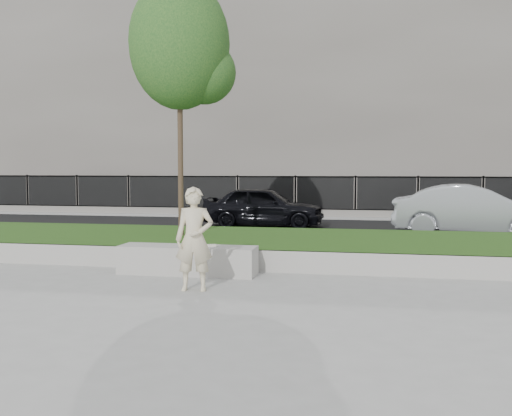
% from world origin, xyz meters
% --- Properties ---
extents(ground, '(90.00, 90.00, 0.00)m').
position_xyz_m(ground, '(0.00, 0.00, 0.00)').
color(ground, gray).
rests_on(ground, ground).
extents(grass_bank, '(34.00, 4.00, 0.40)m').
position_xyz_m(grass_bank, '(0.00, 3.00, 0.20)').
color(grass_bank, black).
rests_on(grass_bank, ground).
extents(grass_kerb, '(34.00, 0.08, 0.40)m').
position_xyz_m(grass_kerb, '(0.00, 1.04, 0.20)').
color(grass_kerb, '#9C9992').
rests_on(grass_kerb, ground).
extents(street, '(34.00, 7.00, 0.04)m').
position_xyz_m(street, '(0.00, 8.50, 0.02)').
color(street, black).
rests_on(street, ground).
extents(far_pavement, '(34.00, 3.00, 0.12)m').
position_xyz_m(far_pavement, '(0.00, 13.00, 0.06)').
color(far_pavement, gray).
rests_on(far_pavement, ground).
extents(iron_fence, '(32.00, 0.30, 1.50)m').
position_xyz_m(iron_fence, '(0.00, 12.00, 0.54)').
color(iron_fence, slate).
rests_on(iron_fence, far_pavement).
extents(building_facade, '(34.00, 10.00, 10.00)m').
position_xyz_m(building_facade, '(0.00, 20.00, 5.00)').
color(building_facade, '#635D57').
rests_on(building_facade, ground).
extents(stone_bench, '(2.46, 0.62, 0.50)m').
position_xyz_m(stone_bench, '(-1.12, 0.59, 0.25)').
color(stone_bench, '#9C9992').
rests_on(stone_bench, ground).
extents(man, '(0.64, 0.47, 1.60)m').
position_xyz_m(man, '(-0.60, -0.69, 0.80)').
color(man, beige).
rests_on(man, ground).
extents(book, '(0.27, 0.23, 0.03)m').
position_xyz_m(book, '(-0.73, 0.66, 0.52)').
color(book, beige).
rests_on(book, stone_bench).
extents(young_tree, '(2.29, 2.19, 5.60)m').
position_xyz_m(young_tree, '(-1.95, 3.02, 4.47)').
color(young_tree, '#38281C').
rests_on(young_tree, grass_bank).
extents(car_dark, '(3.79, 1.55, 1.29)m').
position_xyz_m(car_dark, '(-1.17, 8.47, 0.68)').
color(car_dark, black).
rests_on(car_dark, street).
extents(car_silver, '(4.39, 1.94, 1.40)m').
position_xyz_m(car_silver, '(4.84, 7.24, 0.74)').
color(car_silver, '#9DA1A6').
rests_on(car_silver, street).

